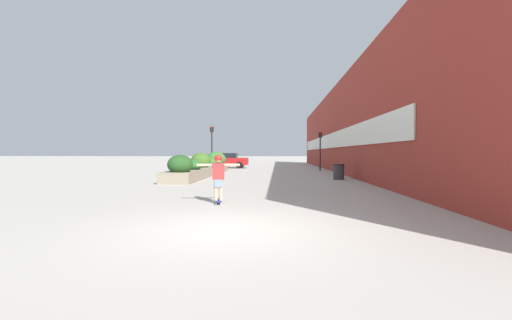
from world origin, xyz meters
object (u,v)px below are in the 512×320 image
at_px(skateboarder, 218,173).
at_px(traffic_light_left, 212,141).
at_px(skateboard, 218,201).
at_px(traffic_light_right, 320,144).
at_px(trash_bin, 339,172).
at_px(car_leftmost, 403,160).
at_px(car_center_left, 227,160).

bearing_deg(skateboarder, traffic_light_left, 91.39).
xyz_separation_m(skateboard, traffic_light_right, (5.31, 18.81, 2.15)).
bearing_deg(traffic_light_right, skateboarder, -105.77).
xyz_separation_m(trash_bin, car_leftmost, (8.21, 12.98, 0.43)).
relative_size(skateboarder, trash_bin, 1.57).
bearing_deg(traffic_light_left, skateboarder, -78.39).
bearing_deg(trash_bin, traffic_light_left, 135.40).
relative_size(trash_bin, car_leftmost, 0.22).
xyz_separation_m(skateboarder, car_center_left, (-3.26, 23.83, -0.13)).
distance_m(skateboard, skateboarder, 0.85).
relative_size(car_leftmost, traffic_light_left, 1.08).
relative_size(skateboard, car_center_left, 0.19).
bearing_deg(car_center_left, skateboarder, 7.80).
bearing_deg(car_center_left, traffic_light_right, 59.67).
distance_m(car_leftmost, car_center_left, 16.74).
bearing_deg(traffic_light_right, car_leftmost, 24.19).
bearing_deg(skateboard, traffic_light_left, 91.39).
relative_size(car_center_left, traffic_light_left, 1.08).
bearing_deg(skateboard, car_leftmost, 48.91).
bearing_deg(car_center_left, trash_bin, 30.54).
distance_m(skateboard, car_leftmost, 26.17).
bearing_deg(skateboarder, traffic_light_right, 64.00).
relative_size(skateboarder, car_leftmost, 0.34).
bearing_deg(traffic_light_right, traffic_light_left, -176.89).
xyz_separation_m(trash_bin, traffic_light_right, (0.11, 9.34, 1.78)).
xyz_separation_m(trash_bin, car_center_left, (-8.47, 14.36, 0.35)).
xyz_separation_m(skateboarder, trash_bin, (5.21, 9.47, -0.48)).
relative_size(car_leftmost, car_center_left, 1.00).
xyz_separation_m(skateboard, trash_bin, (5.21, 9.47, 0.37)).
xyz_separation_m(skateboarder, traffic_light_right, (5.31, 18.81, 1.30)).
height_order(car_leftmost, traffic_light_right, traffic_light_right).
xyz_separation_m(skateboard, car_leftmost, (13.42, 22.45, 0.79)).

